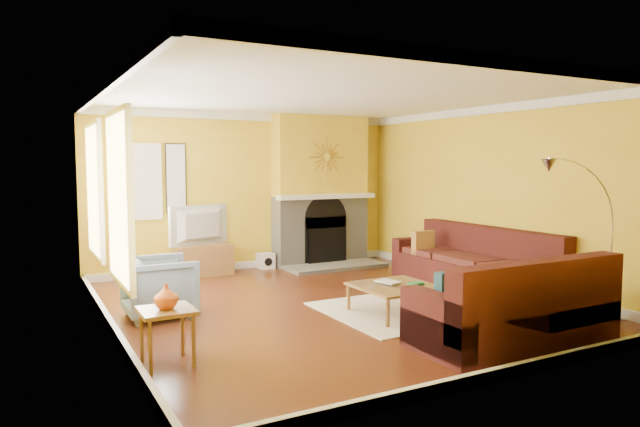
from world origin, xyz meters
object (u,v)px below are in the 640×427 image
armchair (160,287)px  side_table (167,337)px  media_console (204,260)px  arc_lamp (583,244)px  sectional_sofa (444,271)px  coffee_table (396,300)px

armchair → side_table: bearing=169.4°
side_table → media_console: bearing=68.8°
media_console → side_table: bearing=-111.2°
media_console → arc_lamp: (2.88, -4.92, 0.69)m
sectional_sofa → media_console: (-2.15, 3.44, -0.20)m
side_table → coffee_table: bearing=8.6°
media_console → armchair: (-1.22, -2.26, 0.11)m
media_console → side_table: side_table is taller
media_console → coffee_table: bearing=-69.2°
coffee_table → arc_lamp: 2.21m
coffee_table → armchair: size_ratio=1.17×
coffee_table → armchair: (-2.55, 1.27, 0.18)m
media_console → side_table: (-1.54, -3.96, 0.01)m
sectional_sofa → side_table: bearing=-171.9°
sectional_sofa → arc_lamp: (0.73, -1.48, 0.49)m
sectional_sofa → armchair: bearing=160.7°
sectional_sofa → armchair: size_ratio=4.93×
coffee_table → side_table: 2.91m
sectional_sofa → media_console: size_ratio=4.31×
coffee_table → side_table: (-2.87, -0.44, 0.08)m
armchair → arc_lamp: (4.10, -2.66, 0.58)m
coffee_table → armchair: 2.86m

